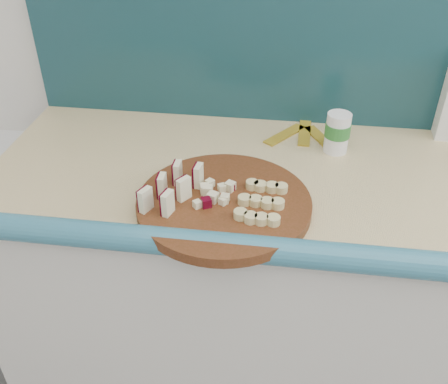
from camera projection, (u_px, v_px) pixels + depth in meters
name	position (u px, v px, depth m)	size (l,w,h in m)	color
kitchen_counter	(395.00, 309.00, 1.47)	(2.20, 0.63, 0.91)	silver
backsplash	(433.00, 41.00, 1.30)	(2.20, 0.02, 0.50)	teal
cutting_board	(224.00, 204.00, 1.12)	(0.39, 0.39, 0.02)	#44260E
apple_wedges	(172.00, 187.00, 1.10)	(0.12, 0.15, 0.05)	#FEF8CB
apple_chunks	(213.00, 194.00, 1.11)	(0.06, 0.07, 0.02)	#FEF8CB
banana_slices	(261.00, 202.00, 1.09)	(0.11, 0.15, 0.02)	#DDCC87
canister	(337.00, 132.00, 1.30)	(0.07, 0.07, 0.11)	white
banana_peel	(303.00, 135.00, 1.40)	(0.21, 0.17, 0.01)	gold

